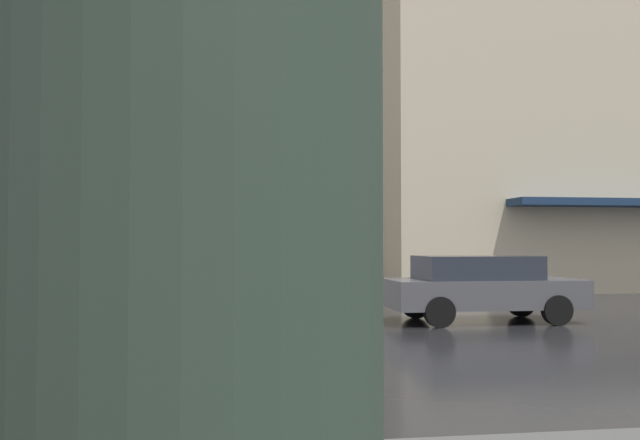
{
  "coord_description": "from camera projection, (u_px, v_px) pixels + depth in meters",
  "views": [
    {
      "loc": [
        -8.12,
        -3.78,
        1.68
      ],
      "look_at": [
        5.72,
        -5.86,
        2.17
      ],
      "focal_mm": 37.43,
      "sensor_mm": 36.0,
      "label": 1
    }
  ],
  "objects": [
    {
      "name": "haussmann_block_corner",
      "position": [
        592.0,
        34.0,
        31.72
      ],
      "size": [
        18.18,
        23.56,
        23.79
      ],
      "color": "beige",
      "rests_on": "ground_plane"
    },
    {
      "name": "billboard_column",
      "position": [
        193.0,
        174.0,
        2.37
      ],
      "size": [
        1.42,
        1.42,
        3.46
      ],
      "color": "#28382D",
      "rests_on": "sidewalk_pavement"
    },
    {
      "name": "traffic_signal_post",
      "position": [
        65.0,
        88.0,
        4.59
      ],
      "size": [
        0.44,
        0.3,
        3.61
      ],
      "color": "#232326",
      "rests_on": "sidewalk_pavement"
    },
    {
      "name": "car_dark_grey",
      "position": [
        481.0,
        286.0,
        14.26
      ],
      "size": [
        1.85,
        4.1,
        1.41
      ],
      "color": "#4C4C51",
      "rests_on": "ground_plane"
    }
  ]
}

